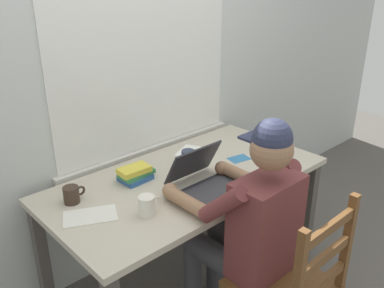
# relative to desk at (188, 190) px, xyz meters

# --- Properties ---
(ground_plane) EXTENTS (8.00, 8.00, 0.00)m
(ground_plane) POSITION_rel_desk_xyz_m (0.00, 0.00, -0.65)
(ground_plane) COLOR #56514C
(back_wall) EXTENTS (6.00, 0.08, 2.60)m
(back_wall) POSITION_rel_desk_xyz_m (0.00, 0.48, 0.65)
(back_wall) COLOR beige
(back_wall) RESTS_ON ground
(desk) EXTENTS (1.60, 0.81, 0.73)m
(desk) POSITION_rel_desk_xyz_m (0.00, 0.00, 0.00)
(desk) COLOR #BCB29E
(desk) RESTS_ON ground
(seated_person) EXTENTS (0.50, 0.60, 1.24)m
(seated_person) POSITION_rel_desk_xyz_m (-0.04, -0.48, 0.04)
(seated_person) COLOR brown
(seated_person) RESTS_ON ground
(wooden_chair) EXTENTS (0.42, 0.42, 0.94)m
(wooden_chair) POSITION_rel_desk_xyz_m (-0.04, -0.76, -0.19)
(wooden_chair) COLOR brown
(wooden_chair) RESTS_ON ground
(laptop) EXTENTS (0.33, 0.34, 0.21)m
(laptop) POSITION_rel_desk_xyz_m (-0.01, -0.16, 0.13)
(laptop) COLOR #232328
(laptop) RESTS_ON desk
(computer_mouse) EXTENTS (0.06, 0.10, 0.03)m
(computer_mouse) POSITION_rel_desk_xyz_m (0.23, -0.25, 0.10)
(computer_mouse) COLOR #232328
(computer_mouse) RESTS_ON desk
(coffee_mug_white) EXTENTS (0.12, 0.08, 0.10)m
(coffee_mug_white) POSITION_rel_desk_xyz_m (-0.40, -0.16, 0.13)
(coffee_mug_white) COLOR silver
(coffee_mug_white) RESTS_ON desk
(coffee_mug_dark) EXTENTS (0.12, 0.08, 0.10)m
(coffee_mug_dark) POSITION_rel_desk_xyz_m (0.09, 0.09, 0.14)
(coffee_mug_dark) COLOR #2D384C
(coffee_mug_dark) RESTS_ON desk
(coffee_mug_spare) EXTENTS (0.12, 0.08, 0.09)m
(coffee_mug_spare) POSITION_rel_desk_xyz_m (-0.61, 0.19, 0.13)
(coffee_mug_spare) COLOR #38281E
(coffee_mug_spare) RESTS_ON desk
(book_stack_main) EXTENTS (0.20, 0.14, 0.08)m
(book_stack_main) POSITION_rel_desk_xyz_m (-0.24, 0.16, 0.12)
(book_stack_main) COLOR #2D5B9E
(book_stack_main) RESTS_ON desk
(paper_pile_near_laptop) EXTENTS (0.25, 0.25, 0.01)m
(paper_pile_near_laptop) POSITION_rel_desk_xyz_m (0.25, 0.22, 0.09)
(paper_pile_near_laptop) COLOR white
(paper_pile_near_laptop) RESTS_ON desk
(paper_pile_back_corner) EXTENTS (0.29, 0.24, 0.01)m
(paper_pile_back_corner) POSITION_rel_desk_xyz_m (-0.61, 0.01, 0.09)
(paper_pile_back_corner) COLOR silver
(paper_pile_back_corner) RESTS_ON desk
(landscape_photo_print) EXTENTS (0.15, 0.11, 0.00)m
(landscape_photo_print) POSITION_rel_desk_xyz_m (0.39, -0.04, 0.09)
(landscape_photo_print) COLOR teal
(landscape_photo_print) RESTS_ON desk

